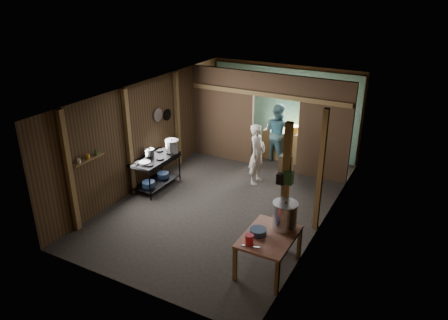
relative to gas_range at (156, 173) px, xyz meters
The scene contains 41 objects.
floor 1.94m from the gas_range, ahead, with size 4.50×7.00×0.00m, color black.
ceiling 2.91m from the gas_range, ahead, with size 4.50×7.00×0.00m, color black.
wall_back 4.31m from the gas_range, 63.49° to the left, with size 4.50×0.00×2.60m, color #4B371B.
wall_front 3.85m from the gas_range, 59.81° to the right, with size 4.50×0.00×2.60m, color #4B371B.
wall_left 1.01m from the gas_range, 144.04° to the left, with size 0.00×7.00×2.60m, color #4B371B.
wall_right 4.24m from the gas_range, ahead, with size 0.00×7.00×2.60m, color #4B371B.
partition_left 2.69m from the gas_range, 77.33° to the left, with size 1.85×0.10×2.60m, color brown.
partition_right 4.34m from the gas_range, 35.54° to the left, with size 1.35×0.10×2.60m, color brown.
partition_header 3.77m from the gas_range, 49.21° to the left, with size 1.30×0.10×0.60m, color brown.
turquoise_panel 4.24m from the gas_range, 63.12° to the left, with size 4.40×0.06×2.50m, color #6CBCBD.
back_counter 3.89m from the gas_range, 55.89° to the left, with size 1.20×0.50×0.85m, color olive.
wall_clock 4.50m from the gas_range, 59.86° to the left, with size 0.20×0.20×0.03m, color white.
post_left_a 2.52m from the gas_range, 97.33° to the right, with size 0.10×0.12×2.60m, color olive.
post_left_b 1.09m from the gas_range, 119.44° to the right, with size 0.10×0.12×2.60m, color olive.
post_left_c 1.75m from the gas_range, 101.55° to the left, with size 0.10×0.12×2.60m, color olive.
post_right 4.16m from the gas_range, ahead, with size 0.10×0.12×2.60m, color olive.
post_free 3.97m from the gas_range, 15.46° to the right, with size 0.12×0.12×2.60m, color olive.
cross_beam 3.48m from the gas_range, 52.14° to the left, with size 4.40×0.12×0.12m, color olive.
pan_lid_big 1.46m from the gas_range, 116.28° to the left, with size 0.34×0.34×0.03m, color gray.
pan_lid_small 1.61m from the gas_range, 107.16° to the left, with size 0.30×0.30×0.03m, color black.
wall_shelf 2.11m from the gas_range, 98.39° to the right, with size 0.14×0.80×0.03m, color olive.
jar_white 2.35m from the gas_range, 97.39° to the right, with size 0.07×0.07×0.10m, color white.
jar_yellow 2.14m from the gas_range, 98.39° to the right, with size 0.08×0.08×0.10m, color gold.
jar_green 1.95m from the gas_range, 99.51° to the right, with size 0.06×0.06×0.10m, color #1E4B26.
bag_white 4.04m from the gas_range, 14.50° to the right, with size 0.22×0.15×0.32m, color white.
bag_green 4.13m from the gas_range, 16.03° to the right, with size 0.16×0.12×0.24m, color #1E4B26.
bag_black 3.99m from the gas_range, 16.89° to the right, with size 0.14×0.10×0.20m, color black.
gas_range is the anchor object (origin of this frame).
prep_table 4.07m from the gas_range, 24.20° to the right, with size 0.86×1.19×0.70m, color tan, non-canonical shape.
stove_pot_large 0.77m from the gas_range, 71.53° to the left, with size 0.34×0.34×0.35m, color #B3B3B8, non-canonical shape.
stove_pot_med 0.51m from the gas_range, 170.00° to the left, with size 0.24×0.24×0.21m, color #B3B3B8, non-canonical shape.
frying_pan 0.57m from the gas_range, 90.00° to the right, with size 0.28×0.50×0.07m, color gray, non-canonical shape.
blue_tub_front 0.35m from the gas_range, 90.00° to the right, with size 0.32×0.32×0.13m, color navy.
blue_tub_back 0.34m from the gas_range, 90.00° to the left, with size 0.29×0.29×0.12m, color navy.
stock_pot 4.10m from the gas_range, 18.79° to the right, with size 0.46×0.46×0.53m, color #B3B3B8, non-canonical shape.
wash_basin 3.94m from the gas_range, 26.14° to the right, with size 0.30×0.30×0.11m, color navy.
pink_bucket 4.09m from the gas_range, 30.39° to the right, with size 0.15×0.15×0.17m, color #FA2430.
knife 4.16m from the gas_range, 30.75° to the right, with size 0.30×0.04×0.01m, color #B3B3B8.
yellow_tub 4.04m from the gas_range, 53.51° to the left, with size 0.33×0.33×0.18m, color gold.
cook 2.56m from the gas_range, 34.55° to the left, with size 0.57×0.37×1.56m, color silver.
worker_back 3.66m from the gas_range, 56.67° to the left, with size 0.81×0.63×1.66m, color teal.
Camera 1 is at (4.11, -7.85, 4.87)m, focal length 34.13 mm.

